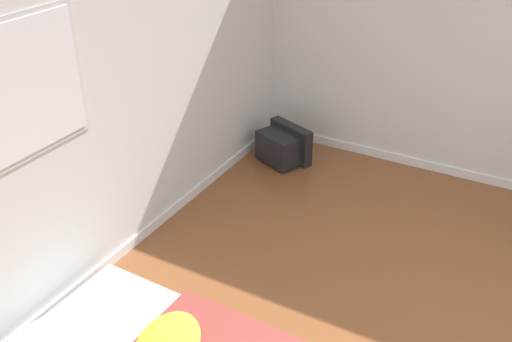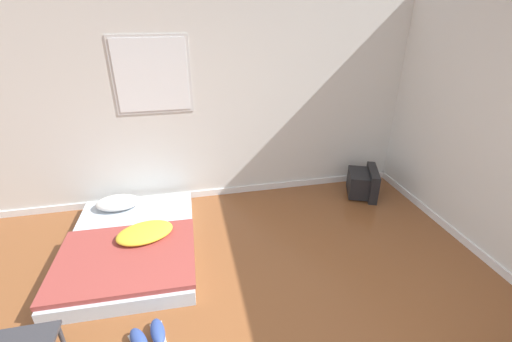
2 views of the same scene
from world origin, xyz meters
The scene contains 2 objects.
wall_back centered at (-0.01, 2.97, 1.29)m, with size 7.67×0.08×2.60m.
crt_tv centered at (2.05, 2.51, 0.19)m, with size 0.53×0.60×0.39m.
Camera 1 is at (-2.78, 0.16, 2.95)m, focal length 40.00 mm.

